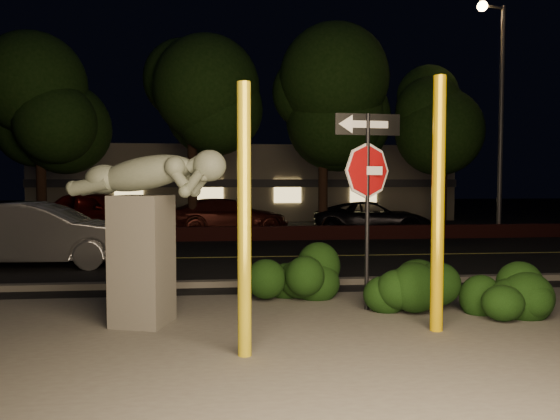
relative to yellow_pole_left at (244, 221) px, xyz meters
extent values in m
plane|color=black|center=(1.15, 11.53, -1.63)|extent=(90.00, 90.00, 0.00)
cube|color=#4C4944|center=(1.15, 0.53, -1.62)|extent=(14.00, 6.00, 0.02)
cube|color=black|center=(1.15, 8.53, -1.62)|extent=(80.00, 8.00, 0.01)
cube|color=#C9C650|center=(1.15, 8.53, -1.61)|extent=(80.00, 0.12, 0.00)
cube|color=#4C4944|center=(1.15, 4.43, -1.57)|extent=(80.00, 0.25, 0.12)
cube|color=#3E1514|center=(1.15, 12.83, -1.38)|extent=(40.00, 0.35, 0.50)
cube|color=black|center=(1.15, 18.53, -1.62)|extent=(40.00, 12.00, 0.01)
cube|color=gray|center=(1.15, 26.53, 0.37)|extent=(22.00, 10.00, 4.00)
cube|color=#333338|center=(1.15, 21.43, 0.37)|extent=(22.00, 0.20, 0.40)
cube|color=#FFD87F|center=(-4.85, 21.48, -0.03)|extent=(1.40, 0.08, 1.20)
cube|color=#FFD87F|center=(-0.85, 21.48, -0.03)|extent=(1.40, 0.08, 1.20)
cube|color=#FFD87F|center=(3.15, 21.48, -0.03)|extent=(1.40, 0.08, 1.20)
cube|color=#FFD87F|center=(7.15, 21.48, -0.03)|extent=(1.40, 0.08, 1.20)
cylinder|color=black|center=(-6.85, 14.53, 0.25)|extent=(0.36, 0.36, 3.75)
ellipsoid|color=black|center=(-6.85, 14.53, 3.73)|extent=(4.60, 4.60, 4.14)
cylinder|color=black|center=(-1.35, 14.73, 0.50)|extent=(0.36, 0.36, 4.25)
ellipsoid|color=black|center=(-1.35, 14.73, 4.44)|extent=(5.20, 5.20, 4.68)
cylinder|color=black|center=(3.65, 14.33, 0.37)|extent=(0.36, 0.36, 4.00)
ellipsoid|color=black|center=(3.65, 14.33, 4.05)|extent=(4.80, 4.80, 4.32)
cylinder|color=black|center=(8.65, 14.83, 0.32)|extent=(0.36, 0.36, 3.90)
ellipsoid|color=black|center=(8.65, 14.83, 3.81)|extent=(4.40, 4.40, 3.96)
cylinder|color=gold|center=(0.00, 0.00, 0.00)|extent=(0.16, 0.16, 3.25)
cylinder|color=yellow|center=(2.70, 0.81, 0.14)|extent=(0.18, 0.18, 3.53)
cylinder|color=black|center=(2.06, 2.13, -0.04)|extent=(0.07, 0.07, 3.17)
cube|color=white|center=(2.06, 2.13, 0.64)|extent=(0.48, 0.07, 0.14)
cube|color=black|center=(2.06, 2.13, 1.38)|extent=(1.07, 0.11, 0.34)
cube|color=white|center=(2.06, 2.13, 1.38)|extent=(0.68, 0.08, 0.14)
cube|color=#4C4944|center=(-1.41, 1.60, -0.68)|extent=(0.93, 0.93, 1.89)
sphere|color=slate|center=(-0.43, 1.29, 0.69)|extent=(0.44, 0.44, 0.44)
ellipsoid|color=black|center=(1.01, 3.00, -1.13)|extent=(2.10, 1.50, 0.99)
ellipsoid|color=black|center=(2.78, 1.99, -1.12)|extent=(1.73, 1.32, 1.01)
ellipsoid|color=black|center=(3.93, 1.41, -1.15)|extent=(1.57, 1.27, 0.95)
cylinder|color=#545358|center=(10.96, 14.58, 2.91)|extent=(0.18, 0.18, 9.06)
cylinder|color=#545358|center=(10.44, 14.42, 7.35)|extent=(1.07, 0.43, 0.11)
sphere|color=#FFB259|center=(9.92, 14.26, 7.30)|extent=(0.40, 0.40, 0.40)
imported|color=silver|center=(-4.71, 7.51, -0.83)|extent=(4.86, 1.83, 1.59)
imported|color=maroon|center=(-5.14, 16.02, -0.76)|extent=(5.45, 3.88, 1.72)
imported|color=#471511|center=(0.01, 15.50, -0.92)|extent=(5.11, 2.66, 1.41)
imported|color=black|center=(5.70, 14.66, -0.98)|extent=(4.95, 2.92, 1.29)
camera|label=1|loc=(-0.27, -6.40, 0.47)|focal=35.00mm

